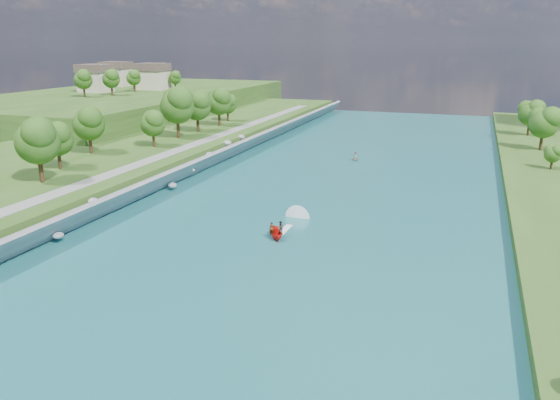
% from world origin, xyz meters
% --- Properties ---
extents(ground, '(260.00, 260.00, 0.00)m').
position_xyz_m(ground, '(0.00, 0.00, 0.00)').
color(ground, '#2D5119').
rests_on(ground, ground).
extents(river_water, '(55.00, 240.00, 0.10)m').
position_xyz_m(river_water, '(0.00, 20.00, 0.05)').
color(river_water, '#19585F').
rests_on(river_water, ground).
extents(berm_west, '(45.00, 240.00, 3.50)m').
position_xyz_m(berm_west, '(-50.00, 20.00, 1.75)').
color(berm_west, '#2D5119').
rests_on(berm_west, ground).
extents(ridge_west, '(60.00, 120.00, 9.00)m').
position_xyz_m(ridge_west, '(-82.50, 95.00, 4.50)').
color(ridge_west, '#2D5119').
rests_on(ridge_west, ground).
extents(riprap_bank, '(4.37, 236.00, 4.49)m').
position_xyz_m(riprap_bank, '(-25.87, 19.55, 1.82)').
color(riprap_bank, slate).
rests_on(riprap_bank, ground).
extents(riverside_path, '(3.00, 200.00, 0.10)m').
position_xyz_m(riverside_path, '(-32.50, 20.00, 3.55)').
color(riverside_path, gray).
rests_on(riverside_path, berm_west).
extents(ridge_houses, '(29.50, 29.50, 8.40)m').
position_xyz_m(ridge_houses, '(-88.67, 100.00, 13.31)').
color(ridge_houses, beige).
rests_on(ridge_houses, ridge_west).
extents(trees_west, '(18.69, 149.27, 13.26)m').
position_xyz_m(trees_west, '(-41.26, 9.70, 9.20)').
color(trees_west, '#154612').
rests_on(trees_west, berm_west).
extents(trees_ridge, '(15.80, 36.20, 9.04)m').
position_xyz_m(trees_ridge, '(-78.51, 84.07, 13.22)').
color(trees_ridge, '#154612').
rests_on(trees_ridge, ridge_west).
extents(motorboat, '(3.60, 18.67, 2.17)m').
position_xyz_m(motorboat, '(-0.49, 7.65, 0.71)').
color(motorboat, red).
rests_on(motorboat, river_water).
extents(raft, '(2.36, 2.89, 1.72)m').
position_xyz_m(raft, '(-1.06, 55.91, 0.48)').
color(raft, gray).
rests_on(raft, river_water).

